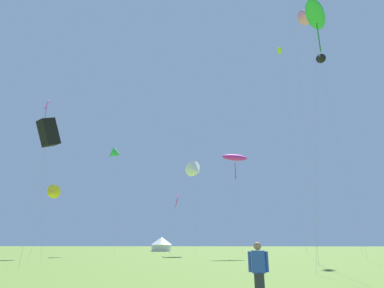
{
  "coord_description": "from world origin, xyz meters",
  "views": [
    {
      "loc": [
        2.55,
        -3.1,
        1.69
      ],
      "look_at": [
        0.0,
        32.0,
        12.89
      ],
      "focal_mm": 29.29,
      "sensor_mm": 36.0,
      "label": 1
    }
  ],
  "objects_px": {
    "kite_green_parafoil": "(315,15)",
    "festival_tent_left": "(162,243)",
    "kite_magenta_diamond": "(177,200)",
    "kite_magenta_parafoil": "(235,158)",
    "kite_black_delta": "(321,58)",
    "kite_purple_diamond": "(47,110)",
    "kite_green_delta": "(116,154)",
    "kite_pink_delta": "(308,14)",
    "kite_white_delta": "(196,170)",
    "person_spectator": "(259,275)",
    "kite_lime_parafoil": "(280,52)",
    "kite_yellow_delta": "(51,193)",
    "kite_black_box": "(48,132)"
  },
  "relations": [
    {
      "from": "kite_green_parafoil",
      "to": "festival_tent_left",
      "type": "bearing_deg",
      "value": 111.27
    },
    {
      "from": "kite_magenta_parafoil",
      "to": "kite_black_delta",
      "type": "distance_m",
      "value": 27.65
    },
    {
      "from": "kite_black_delta",
      "to": "kite_purple_diamond",
      "type": "bearing_deg",
      "value": -149.92
    },
    {
      "from": "kite_pink_delta",
      "to": "kite_green_parafoil",
      "type": "bearing_deg",
      "value": -108.04
    },
    {
      "from": "kite_black_box",
      "to": "kite_lime_parafoil",
      "type": "bearing_deg",
      "value": 42.48
    },
    {
      "from": "kite_purple_diamond",
      "to": "kite_green_delta",
      "type": "xyz_separation_m",
      "value": [
        0.28,
        23.35,
        1.74
      ]
    },
    {
      "from": "kite_green_delta",
      "to": "kite_purple_diamond",
      "type": "bearing_deg",
      "value": -90.69
    },
    {
      "from": "kite_yellow_delta",
      "to": "kite_purple_diamond",
      "type": "xyz_separation_m",
      "value": [
        2.93,
        -8.59,
        7.6
      ]
    },
    {
      "from": "kite_magenta_parafoil",
      "to": "kite_white_delta",
      "type": "relative_size",
      "value": 0.95
    },
    {
      "from": "kite_black_box",
      "to": "festival_tent_left",
      "type": "relative_size",
      "value": 2.57
    },
    {
      "from": "kite_black_box",
      "to": "kite_white_delta",
      "type": "distance_m",
      "value": 29.51
    },
    {
      "from": "kite_black_delta",
      "to": "festival_tent_left",
      "type": "distance_m",
      "value": 50.6
    },
    {
      "from": "kite_pink_delta",
      "to": "festival_tent_left",
      "type": "distance_m",
      "value": 53.71
    },
    {
      "from": "kite_magenta_parafoil",
      "to": "kite_pink_delta",
      "type": "bearing_deg",
      "value": -40.96
    },
    {
      "from": "kite_yellow_delta",
      "to": "kite_magenta_diamond",
      "type": "distance_m",
      "value": 19.31
    },
    {
      "from": "kite_white_delta",
      "to": "festival_tent_left",
      "type": "bearing_deg",
      "value": 112.89
    },
    {
      "from": "kite_lime_parafoil",
      "to": "kite_green_delta",
      "type": "height_order",
      "value": "kite_lime_parafoil"
    },
    {
      "from": "kite_green_parafoil",
      "to": "kite_black_delta",
      "type": "distance_m",
      "value": 36.68
    },
    {
      "from": "kite_yellow_delta",
      "to": "kite_magenta_parafoil",
      "type": "relative_size",
      "value": 0.62
    },
    {
      "from": "kite_magenta_diamond",
      "to": "kite_black_delta",
      "type": "bearing_deg",
      "value": 2.03
    },
    {
      "from": "kite_purple_diamond",
      "to": "kite_pink_delta",
      "type": "height_order",
      "value": "kite_pink_delta"
    },
    {
      "from": "kite_purple_diamond",
      "to": "kite_white_delta",
      "type": "bearing_deg",
      "value": 55.83
    },
    {
      "from": "kite_yellow_delta",
      "to": "kite_white_delta",
      "type": "xyz_separation_m",
      "value": [
        17.73,
        13.21,
        5.62
      ]
    },
    {
      "from": "kite_pink_delta",
      "to": "kite_green_parafoil",
      "type": "xyz_separation_m",
      "value": [
        -4.95,
        -15.2,
        -12.58
      ]
    },
    {
      "from": "kite_magenta_parafoil",
      "to": "kite_black_delta",
      "type": "bearing_deg",
      "value": 22.36
    },
    {
      "from": "kite_green_delta",
      "to": "kite_green_parafoil",
      "type": "bearing_deg",
      "value": -51.4
    },
    {
      "from": "kite_green_parafoil",
      "to": "kite_pink_delta",
      "type": "bearing_deg",
      "value": 71.96
    },
    {
      "from": "kite_black_delta",
      "to": "person_spectator",
      "type": "distance_m",
      "value": 57.19
    },
    {
      "from": "kite_green_parafoil",
      "to": "kite_magenta_parafoil",
      "type": "bearing_deg",
      "value": 102.05
    },
    {
      "from": "kite_lime_parafoil",
      "to": "kite_green_delta",
      "type": "xyz_separation_m",
      "value": [
        -29.56,
        4.85,
        -16.62
      ]
    },
    {
      "from": "kite_black_box",
      "to": "kite_lime_parafoil",
      "type": "distance_m",
      "value": 42.22
    },
    {
      "from": "kite_pink_delta",
      "to": "kite_black_delta",
      "type": "distance_m",
      "value": 17.5
    },
    {
      "from": "kite_yellow_delta",
      "to": "kite_pink_delta",
      "type": "bearing_deg",
      "value": -3.92
    },
    {
      "from": "kite_magenta_diamond",
      "to": "festival_tent_left",
      "type": "xyz_separation_m",
      "value": [
        -6.06,
        22.2,
        -6.68
      ]
    },
    {
      "from": "kite_black_delta",
      "to": "festival_tent_left",
      "type": "height_order",
      "value": "kite_black_delta"
    },
    {
      "from": "kite_purple_diamond",
      "to": "festival_tent_left",
      "type": "bearing_deg",
      "value": 82.45
    },
    {
      "from": "kite_magenta_diamond",
      "to": "kite_green_delta",
      "type": "distance_m",
      "value": 14.66
    },
    {
      "from": "kite_green_delta",
      "to": "kite_white_delta",
      "type": "bearing_deg",
      "value": -6.11
    },
    {
      "from": "kite_purple_diamond",
      "to": "kite_magenta_parafoil",
      "type": "bearing_deg",
      "value": 35.59
    },
    {
      "from": "kite_purple_diamond",
      "to": "kite_lime_parafoil",
      "type": "height_order",
      "value": "kite_lime_parafoil"
    },
    {
      "from": "kite_magenta_parafoil",
      "to": "kite_green_delta",
      "type": "distance_m",
      "value": 22.56
    },
    {
      "from": "kite_black_delta",
      "to": "festival_tent_left",
      "type": "relative_size",
      "value": 7.53
    },
    {
      "from": "kite_black_box",
      "to": "kite_green_delta",
      "type": "bearing_deg",
      "value": 96.81
    },
    {
      "from": "kite_purple_diamond",
      "to": "festival_tent_left",
      "type": "xyz_separation_m",
      "value": [
        5.73,
        43.28,
        -13.74
      ]
    },
    {
      "from": "kite_yellow_delta",
      "to": "kite_green_delta",
      "type": "distance_m",
      "value": 17.76
    },
    {
      "from": "kite_black_box",
      "to": "person_spectator",
      "type": "distance_m",
      "value": 23.59
    },
    {
      "from": "kite_magenta_parafoil",
      "to": "kite_black_delta",
      "type": "relative_size",
      "value": 0.41
    },
    {
      "from": "kite_black_box",
      "to": "kite_lime_parafoil",
      "type": "xyz_separation_m",
      "value": [
        26.12,
        23.92,
        22.98
      ]
    },
    {
      "from": "kite_green_parafoil",
      "to": "kite_white_delta",
      "type": "relative_size",
      "value": 1.27
    },
    {
      "from": "kite_white_delta",
      "to": "person_spectator",
      "type": "distance_m",
      "value": 44.14
    }
  ]
}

